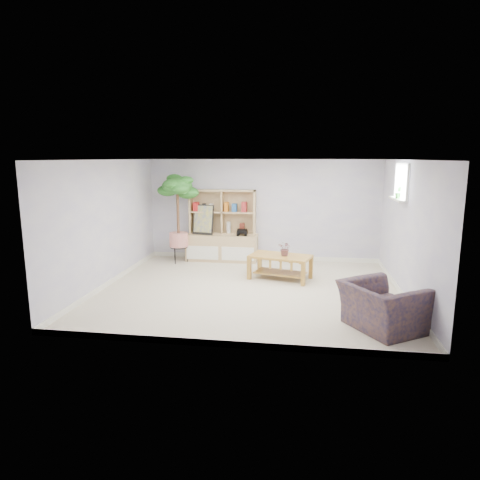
# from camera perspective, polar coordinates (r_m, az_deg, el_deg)

# --- Properties ---
(floor) EXTENTS (5.50, 5.00, 0.01)m
(floor) POSITION_cam_1_polar(r_m,az_deg,el_deg) (8.06, 1.29, -6.67)
(floor) COLOR beige
(floor) RESTS_ON ground
(ceiling) EXTENTS (5.50, 5.00, 0.01)m
(ceiling) POSITION_cam_1_polar(r_m,az_deg,el_deg) (7.68, 1.37, 10.65)
(ceiling) COLOR white
(ceiling) RESTS_ON walls
(walls) EXTENTS (5.51, 5.01, 2.40)m
(walls) POSITION_cam_1_polar(r_m,az_deg,el_deg) (7.78, 1.33, 1.78)
(walls) COLOR silver
(walls) RESTS_ON floor
(baseboard) EXTENTS (5.50, 5.00, 0.10)m
(baseboard) POSITION_cam_1_polar(r_m,az_deg,el_deg) (8.04, 1.29, -6.33)
(baseboard) COLOR white
(baseboard) RESTS_ON floor
(window) EXTENTS (0.10, 0.98, 0.68)m
(window) POSITION_cam_1_polar(r_m,az_deg,el_deg) (8.43, 20.79, 7.26)
(window) COLOR silver
(window) RESTS_ON walls
(window_sill) EXTENTS (0.14, 1.00, 0.04)m
(window_sill) POSITION_cam_1_polar(r_m,az_deg,el_deg) (8.44, 20.25, 5.12)
(window_sill) COLOR white
(window_sill) RESTS_ON walls
(storage_unit) EXTENTS (1.69, 0.57, 1.69)m
(storage_unit) POSITION_cam_1_polar(r_m,az_deg,el_deg) (10.17, -2.44, 1.91)
(storage_unit) COLOR tan
(storage_unit) RESTS_ON floor
(poster) EXTENTS (0.52, 0.22, 0.71)m
(poster) POSITION_cam_1_polar(r_m,az_deg,el_deg) (10.18, -4.92, 2.71)
(poster) COLOR yellow
(poster) RESTS_ON storage_unit
(toy_truck) EXTENTS (0.34, 0.24, 0.18)m
(toy_truck) POSITION_cam_1_polar(r_m,az_deg,el_deg) (10.02, 0.29, 1.08)
(toy_truck) COLOR black
(toy_truck) RESTS_ON storage_unit
(coffee_table) EXTENTS (1.34, 0.96, 0.49)m
(coffee_table) POSITION_cam_1_polar(r_m,az_deg,el_deg) (8.75, 5.38, -3.62)
(coffee_table) COLOR #B48130
(coffee_table) RESTS_ON floor
(table_plant) EXTENTS (0.35, 0.34, 0.30)m
(table_plant) POSITION_cam_1_polar(r_m,az_deg,el_deg) (8.62, 6.07, -1.15)
(table_plant) COLOR #11511D
(table_plant) RESTS_ON coffee_table
(floor_tree) EXTENTS (0.96, 0.96, 2.07)m
(floor_tree) POSITION_cam_1_polar(r_m,az_deg,el_deg) (10.05, -8.25, 2.80)
(floor_tree) COLOR #316829
(floor_tree) RESTS_ON floor
(armchair) EXTENTS (1.33, 1.37, 0.77)m
(armchair) POSITION_cam_1_polar(r_m,az_deg,el_deg) (6.50, 18.40, -8.05)
(armchair) COLOR #121B45
(armchair) RESTS_ON floor
(sill_plant) EXTENTS (0.14, 0.12, 0.22)m
(sill_plant) POSITION_cam_1_polar(r_m,az_deg,el_deg) (8.37, 20.38, 5.96)
(sill_plant) COLOR #316829
(sill_plant) RESTS_ON window_sill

